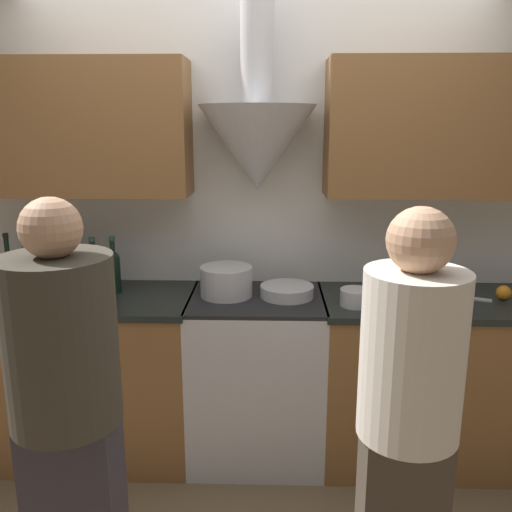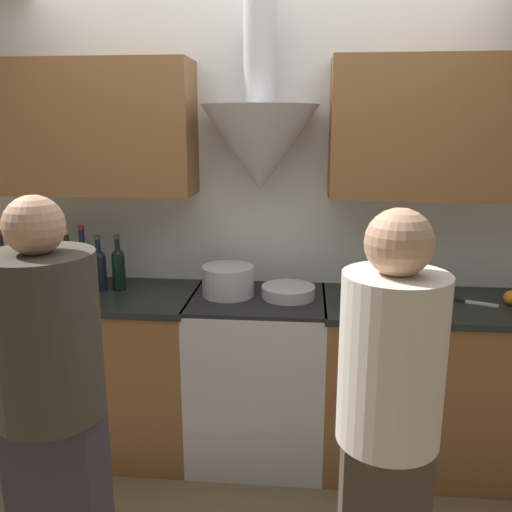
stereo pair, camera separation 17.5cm
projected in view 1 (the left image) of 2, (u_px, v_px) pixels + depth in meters
ground_plane at (255, 491)px, 2.77m from camera, size 12.00×12.00×0.00m
wall_back at (262, 188)px, 3.01m from camera, size 8.40×0.61×2.60m
counter_left at (88, 374)px, 3.02m from camera, size 1.19×0.62×0.93m
counter_right at (439, 379)px, 2.96m from camera, size 1.31×0.62×0.93m
stove_range at (257, 376)px, 2.99m from camera, size 0.72×0.60×0.93m
wine_bottle_1 at (9, 269)px, 2.95m from camera, size 0.07×0.07×0.33m
wine_bottle_2 at (28, 269)px, 2.94m from camera, size 0.07×0.07×0.33m
wine_bottle_3 at (45, 266)px, 2.94m from camera, size 0.07×0.07×0.36m
wine_bottle_4 at (62, 268)px, 2.93m from camera, size 0.07×0.07×0.33m
wine_bottle_5 at (77, 267)px, 2.93m from camera, size 0.08×0.08×0.36m
wine_bottle_6 at (94, 271)px, 2.92m from camera, size 0.08×0.08×0.31m
wine_bottle_7 at (114, 270)px, 2.93m from camera, size 0.07×0.07×0.31m
stock_pot at (226, 281)px, 2.89m from camera, size 0.28×0.28×0.16m
mixing_bowl at (287, 291)px, 2.88m from camera, size 0.28×0.28×0.06m
orange_fruit at (504, 293)px, 2.83m from camera, size 0.08×0.08×0.08m
saucepan at (356, 297)px, 2.74m from camera, size 0.16×0.16×0.09m
chefs_knife at (466, 298)px, 2.86m from camera, size 0.25×0.13×0.01m
person_foreground_left at (68, 417)px, 1.78m from camera, size 0.36×0.36×1.62m
person_foreground_right at (407, 423)px, 1.76m from camera, size 0.33×0.33×1.59m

